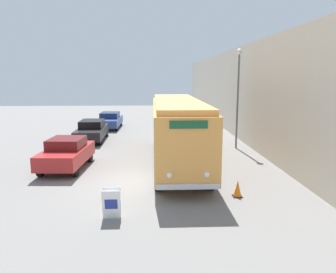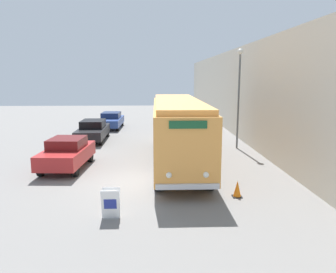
{
  "view_description": "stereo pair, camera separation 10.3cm",
  "coord_description": "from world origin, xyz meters",
  "px_view_note": "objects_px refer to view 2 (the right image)",
  "views": [
    {
      "loc": [
        0.63,
        -13.85,
        4.53
      ],
      "look_at": [
        1.26,
        0.39,
        1.96
      ],
      "focal_mm": 35.0,
      "sensor_mm": 36.0,
      "label": 1
    },
    {
      "loc": [
        0.73,
        -13.85,
        4.53
      ],
      "look_at": [
        1.26,
        0.39,
        1.96
      ],
      "focal_mm": 35.0,
      "sensor_mm": 36.0,
      "label": 2
    }
  ],
  "objects_px": {
    "traffic_cone": "(237,189)",
    "parked_car_far": "(111,120)",
    "streetlamp": "(239,85)",
    "parked_car_mid": "(93,130)",
    "vintage_bus": "(177,128)",
    "parked_car_near": "(67,153)",
    "sign_board": "(111,204)"
  },
  "relations": [
    {
      "from": "parked_car_far",
      "to": "traffic_cone",
      "type": "relative_size",
      "value": 7.18
    },
    {
      "from": "traffic_cone",
      "to": "parked_car_mid",
      "type": "bearing_deg",
      "value": 123.17
    },
    {
      "from": "vintage_bus",
      "to": "parked_car_near",
      "type": "height_order",
      "value": "vintage_bus"
    },
    {
      "from": "sign_board",
      "to": "streetlamp",
      "type": "bearing_deg",
      "value": 57.34
    },
    {
      "from": "vintage_bus",
      "to": "parked_car_mid",
      "type": "height_order",
      "value": "vintage_bus"
    },
    {
      "from": "vintage_bus",
      "to": "streetlamp",
      "type": "xyz_separation_m",
      "value": [
        4.12,
        3.58,
        2.18
      ]
    },
    {
      "from": "traffic_cone",
      "to": "parked_car_far",
      "type": "bearing_deg",
      "value": 112.04
    },
    {
      "from": "vintage_bus",
      "to": "parked_car_mid",
      "type": "xyz_separation_m",
      "value": [
        -5.71,
        6.57,
        -1.15
      ]
    },
    {
      "from": "vintage_bus",
      "to": "parked_car_near",
      "type": "bearing_deg",
      "value": -171.26
    },
    {
      "from": "streetlamp",
      "to": "parked_car_far",
      "type": "xyz_separation_m",
      "value": [
        -9.3,
        8.93,
        -3.36
      ]
    },
    {
      "from": "streetlamp",
      "to": "parked_car_near",
      "type": "distance_m",
      "value": 11.19
    },
    {
      "from": "streetlamp",
      "to": "traffic_cone",
      "type": "xyz_separation_m",
      "value": [
        -2.14,
        -8.76,
        -3.77
      ]
    },
    {
      "from": "traffic_cone",
      "to": "sign_board",
      "type": "bearing_deg",
      "value": -159.09
    },
    {
      "from": "vintage_bus",
      "to": "streetlamp",
      "type": "height_order",
      "value": "streetlamp"
    },
    {
      "from": "vintage_bus",
      "to": "parked_car_far",
      "type": "relative_size",
      "value": 2.49
    },
    {
      "from": "parked_car_mid",
      "to": "parked_car_far",
      "type": "xyz_separation_m",
      "value": [
        0.52,
        5.94,
        -0.03
      ]
    },
    {
      "from": "vintage_bus",
      "to": "sign_board",
      "type": "xyz_separation_m",
      "value": [
        -2.62,
        -6.94,
        -1.43
      ]
    },
    {
      "from": "streetlamp",
      "to": "parked_car_near",
      "type": "bearing_deg",
      "value": -155.47
    },
    {
      "from": "parked_car_far",
      "to": "traffic_cone",
      "type": "bearing_deg",
      "value": -66.81
    },
    {
      "from": "parked_car_near",
      "to": "parked_car_far",
      "type": "distance_m",
      "value": 13.38
    },
    {
      "from": "parked_car_near",
      "to": "traffic_cone",
      "type": "relative_size",
      "value": 6.5
    },
    {
      "from": "sign_board",
      "to": "parked_car_near",
      "type": "relative_size",
      "value": 0.24
    },
    {
      "from": "streetlamp",
      "to": "traffic_cone",
      "type": "relative_size",
      "value": 9.75
    },
    {
      "from": "vintage_bus",
      "to": "sign_board",
      "type": "distance_m",
      "value": 7.56
    },
    {
      "from": "streetlamp",
      "to": "parked_car_near",
      "type": "relative_size",
      "value": 1.5
    },
    {
      "from": "vintage_bus",
      "to": "parked_car_far",
      "type": "height_order",
      "value": "vintage_bus"
    },
    {
      "from": "streetlamp",
      "to": "parked_car_far",
      "type": "height_order",
      "value": "streetlamp"
    },
    {
      "from": "parked_car_near",
      "to": "parked_car_far",
      "type": "xyz_separation_m",
      "value": [
        0.43,
        13.37,
        -0.07
      ]
    },
    {
      "from": "parked_car_mid",
      "to": "parked_car_far",
      "type": "height_order",
      "value": "parked_car_mid"
    },
    {
      "from": "parked_car_far",
      "to": "streetlamp",
      "type": "bearing_deg",
      "value": -42.66
    },
    {
      "from": "streetlamp",
      "to": "traffic_cone",
      "type": "distance_m",
      "value": 9.78
    },
    {
      "from": "vintage_bus",
      "to": "streetlamp",
      "type": "relative_size",
      "value": 1.83
    }
  ]
}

